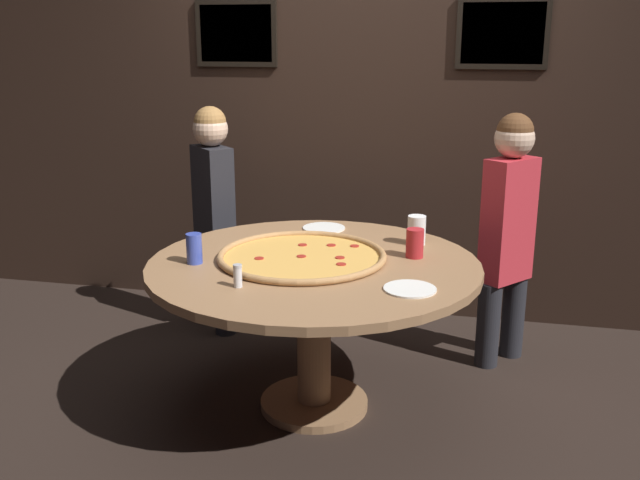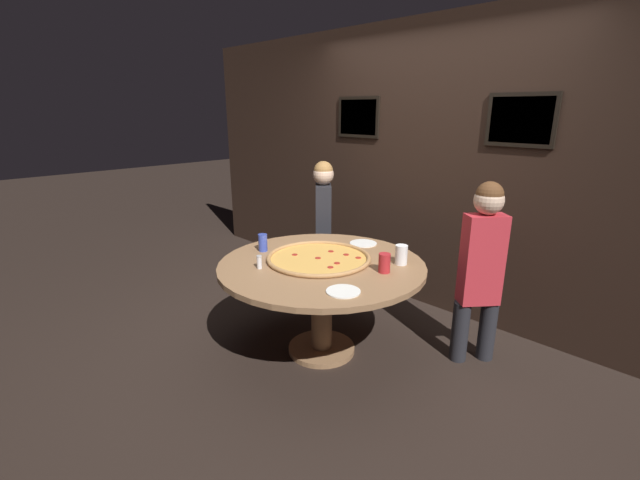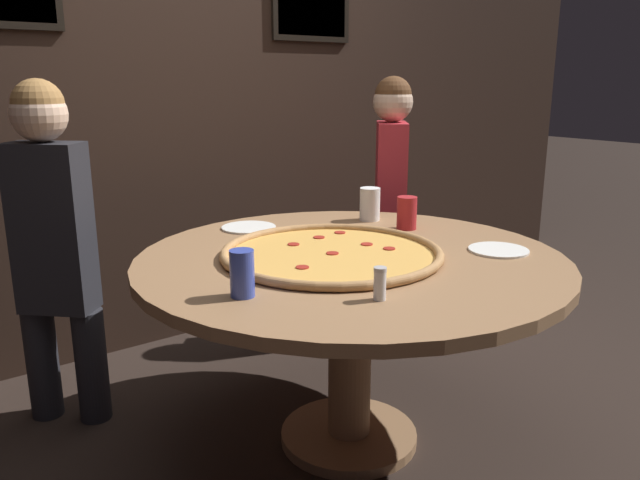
{
  "view_description": "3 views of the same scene",
  "coord_description": "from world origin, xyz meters",
  "px_view_note": "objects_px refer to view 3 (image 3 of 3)",
  "views": [
    {
      "loc": [
        0.71,
        -3.03,
        1.74
      ],
      "look_at": [
        0.02,
        0.05,
        0.83
      ],
      "focal_mm": 40.0,
      "sensor_mm": 36.0,
      "label": 1
    },
    {
      "loc": [
        2.1,
        -2.11,
        1.83
      ],
      "look_at": [
        -0.1,
        0.08,
        0.88
      ],
      "focal_mm": 24.0,
      "sensor_mm": 36.0,
      "label": 2
    },
    {
      "loc": [
        -1.37,
        -1.64,
        1.35
      ],
      "look_at": [
        -0.07,
        0.1,
        0.79
      ],
      "focal_mm": 35.0,
      "sensor_mm": 36.0,
      "label": 3
    }
  ],
  "objects_px": {
    "dining_table": "(351,292)",
    "giant_pizza": "(332,253)",
    "diner_centre_back": "(53,236)",
    "condiment_shaker": "(380,283)",
    "white_plate_right_side": "(499,250)",
    "diner_far_right": "(390,191)",
    "drink_cup_far_right": "(370,204)",
    "white_plate_near_front": "(249,227)",
    "drink_cup_centre_back": "(242,273)",
    "drink_cup_by_shaker": "(407,213)"
  },
  "relations": [
    {
      "from": "dining_table",
      "to": "diner_centre_back",
      "type": "bearing_deg",
      "value": 134.17
    },
    {
      "from": "drink_cup_centre_back",
      "to": "white_plate_near_front",
      "type": "height_order",
      "value": "drink_cup_centre_back"
    },
    {
      "from": "white_plate_near_front",
      "to": "diner_centre_back",
      "type": "relative_size",
      "value": 0.17
    },
    {
      "from": "white_plate_right_side",
      "to": "diner_far_right",
      "type": "height_order",
      "value": "diner_far_right"
    },
    {
      "from": "drink_cup_far_right",
      "to": "condiment_shaker",
      "type": "distance_m",
      "value": 1.03
    },
    {
      "from": "diner_centre_back",
      "to": "drink_cup_by_shaker",
      "type": "bearing_deg",
      "value": -163.5
    },
    {
      "from": "white_plate_near_front",
      "to": "diner_centre_back",
      "type": "height_order",
      "value": "diner_centre_back"
    },
    {
      "from": "white_plate_right_side",
      "to": "diner_far_right",
      "type": "distance_m",
      "value": 1.1
    },
    {
      "from": "dining_table",
      "to": "drink_cup_far_right",
      "type": "xyz_separation_m",
      "value": [
        0.43,
        0.39,
        0.21
      ]
    },
    {
      "from": "drink_cup_centre_back",
      "to": "white_plate_near_front",
      "type": "distance_m",
      "value": 0.85
    },
    {
      "from": "diner_centre_back",
      "to": "condiment_shaker",
      "type": "bearing_deg",
      "value": 159.25
    },
    {
      "from": "dining_table",
      "to": "diner_centre_back",
      "type": "height_order",
      "value": "diner_centre_back"
    },
    {
      "from": "white_plate_near_front",
      "to": "condiment_shaker",
      "type": "height_order",
      "value": "condiment_shaker"
    },
    {
      "from": "white_plate_near_front",
      "to": "diner_far_right",
      "type": "bearing_deg",
      "value": 9.37
    },
    {
      "from": "drink_cup_far_right",
      "to": "dining_table",
      "type": "bearing_deg",
      "value": -137.88
    },
    {
      "from": "condiment_shaker",
      "to": "diner_far_right",
      "type": "bearing_deg",
      "value": 45.66
    },
    {
      "from": "drink_cup_centre_back",
      "to": "white_plate_right_side",
      "type": "relative_size",
      "value": 0.64
    },
    {
      "from": "white_plate_near_front",
      "to": "white_plate_right_side",
      "type": "height_order",
      "value": "same"
    },
    {
      "from": "giant_pizza",
      "to": "diner_far_right",
      "type": "relative_size",
      "value": 0.58
    },
    {
      "from": "white_plate_near_front",
      "to": "diner_far_right",
      "type": "relative_size",
      "value": 0.17
    },
    {
      "from": "dining_table",
      "to": "drink_cup_centre_back",
      "type": "relative_size",
      "value": 11.03
    },
    {
      "from": "giant_pizza",
      "to": "drink_cup_by_shaker",
      "type": "relative_size",
      "value": 5.79
    },
    {
      "from": "diner_far_right",
      "to": "dining_table",
      "type": "bearing_deg",
      "value": -10.36
    },
    {
      "from": "drink_cup_far_right",
      "to": "white_plate_right_side",
      "type": "height_order",
      "value": "drink_cup_far_right"
    },
    {
      "from": "condiment_shaker",
      "to": "dining_table",
      "type": "bearing_deg",
      "value": 60.36
    },
    {
      "from": "giant_pizza",
      "to": "diner_centre_back",
      "type": "bearing_deg",
      "value": 132.9
    },
    {
      "from": "drink_cup_by_shaker",
      "to": "drink_cup_centre_back",
      "type": "xyz_separation_m",
      "value": [
        -0.97,
        -0.31,
        0.0
      ]
    },
    {
      "from": "drink_cup_centre_back",
      "to": "diner_centre_back",
      "type": "height_order",
      "value": "diner_centre_back"
    },
    {
      "from": "diner_far_right",
      "to": "drink_cup_centre_back",
      "type": "bearing_deg",
      "value": -18.29
    },
    {
      "from": "drink_cup_by_shaker",
      "to": "white_plate_near_front",
      "type": "distance_m",
      "value": 0.66
    },
    {
      "from": "giant_pizza",
      "to": "diner_centre_back",
      "type": "distance_m",
      "value": 1.08
    },
    {
      "from": "drink_cup_centre_back",
      "to": "diner_far_right",
      "type": "distance_m",
      "value": 1.66
    },
    {
      "from": "giant_pizza",
      "to": "white_plate_right_side",
      "type": "height_order",
      "value": "giant_pizza"
    },
    {
      "from": "drink_cup_far_right",
      "to": "white_plate_right_side",
      "type": "relative_size",
      "value": 0.67
    },
    {
      "from": "drink_cup_centre_back",
      "to": "drink_cup_far_right",
      "type": "bearing_deg",
      "value": 28.99
    },
    {
      "from": "drink_cup_centre_back",
      "to": "white_plate_right_side",
      "type": "height_order",
      "value": "drink_cup_centre_back"
    },
    {
      "from": "drink_cup_by_shaker",
      "to": "drink_cup_centre_back",
      "type": "height_order",
      "value": "drink_cup_centre_back"
    },
    {
      "from": "drink_cup_by_shaker",
      "to": "white_plate_right_side",
      "type": "bearing_deg",
      "value": -86.83
    },
    {
      "from": "white_plate_near_front",
      "to": "drink_cup_by_shaker",
      "type": "bearing_deg",
      "value": -37.78
    },
    {
      "from": "drink_cup_centre_back",
      "to": "diner_far_right",
      "type": "xyz_separation_m",
      "value": [
        1.41,
        0.87,
        -0.04
      ]
    },
    {
      "from": "giant_pizza",
      "to": "drink_cup_centre_back",
      "type": "height_order",
      "value": "drink_cup_centre_back"
    },
    {
      "from": "drink_cup_centre_back",
      "to": "condiment_shaker",
      "type": "height_order",
      "value": "drink_cup_centre_back"
    },
    {
      "from": "drink_cup_by_shaker",
      "to": "drink_cup_far_right",
      "type": "bearing_deg",
      "value": 93.21
    },
    {
      "from": "drink_cup_far_right",
      "to": "white_plate_near_front",
      "type": "xyz_separation_m",
      "value": [
        -0.51,
        0.19,
        -0.07
      ]
    },
    {
      "from": "dining_table",
      "to": "drink_cup_centre_back",
      "type": "bearing_deg",
      "value": -165.1
    },
    {
      "from": "giant_pizza",
      "to": "drink_cup_centre_back",
      "type": "relative_size",
      "value": 5.69
    },
    {
      "from": "drink_cup_by_shaker",
      "to": "diner_far_right",
      "type": "bearing_deg",
      "value": 52.13
    },
    {
      "from": "dining_table",
      "to": "giant_pizza",
      "type": "bearing_deg",
      "value": 153.99
    },
    {
      "from": "white_plate_right_side",
      "to": "diner_centre_back",
      "type": "distance_m",
      "value": 1.68
    },
    {
      "from": "white_plate_right_side",
      "to": "drink_cup_by_shaker",
      "type": "bearing_deg",
      "value": 93.17
    }
  ]
}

